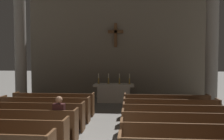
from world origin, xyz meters
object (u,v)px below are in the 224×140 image
at_px(pew_left_row_6, 54,104).
at_px(column_right_second, 212,47).
at_px(pew_right_row_4, 176,119).
at_px(pew_right_row_3, 184,128).
at_px(pew_left_row_3, 19,124).
at_px(candlestick_inner_left, 108,81).
at_px(pew_left_row_4, 34,116).
at_px(candlestick_outer_right, 129,81).
at_px(candlestick_outer_left, 99,81).
at_px(pew_left_row_5, 45,109).
at_px(pew_right_row_5, 170,111).
at_px(candlestick_inner_right, 119,81).
at_px(altar, 114,92).
at_px(lone_worshipper, 60,117).
at_px(column_left_second, 20,48).
at_px(pew_right_row_6, 166,106).

relative_size(pew_left_row_6, column_right_second, 0.56).
distance_m(pew_left_row_6, pew_right_row_4, 5.09).
distance_m(pew_left_row_6, pew_right_row_3, 5.56).
relative_size(pew_left_row_3, candlestick_inner_left, 5.99).
xyz_separation_m(pew_left_row_4, candlestick_outer_right, (3.19, 5.04, 0.71)).
xyz_separation_m(pew_left_row_3, candlestick_outer_left, (1.49, 6.04, 0.71)).
xyz_separation_m(pew_left_row_5, candlestick_outer_left, (1.49, 4.04, 0.71)).
bearing_deg(pew_left_row_5, candlestick_outer_right, 51.71).
distance_m(pew_left_row_4, pew_right_row_5, 4.78).
bearing_deg(candlestick_inner_right, pew_left_row_6, -130.97).
xyz_separation_m(pew_left_row_6, candlestick_outer_left, (1.49, 3.04, 0.71)).
bearing_deg(pew_left_row_5, column_right_second, 24.35).
bearing_deg(candlestick_outer_left, pew_left_row_3, -103.84).
xyz_separation_m(pew_right_row_5, candlestick_inner_left, (-2.64, 4.04, 0.71)).
height_order(column_right_second, candlestick_outer_right, column_right_second).
bearing_deg(column_right_second, pew_left_row_4, -149.43).
bearing_deg(altar, pew_right_row_4, -65.11).
relative_size(pew_left_row_6, candlestick_outer_right, 5.99).
bearing_deg(candlestick_inner_left, pew_right_row_5, -56.84).
relative_size(column_right_second, candlestick_outer_left, 10.74).
xyz_separation_m(pew_left_row_4, pew_right_row_3, (4.68, -1.00, 0.00)).
bearing_deg(pew_right_row_3, pew_right_row_4, 90.00).
height_order(column_right_second, candlestick_outer_left, column_right_second).
distance_m(candlestick_outer_left, candlestick_outer_right, 1.70).
relative_size(pew_left_row_5, pew_left_row_6, 1.00).
bearing_deg(candlestick_outer_left, altar, -0.00).
relative_size(altar, candlestick_outer_left, 3.88).
xyz_separation_m(altar, candlestick_inner_left, (-0.30, 0.00, 0.65)).
distance_m(pew_left_row_3, lone_worshipper, 1.23).
height_order(candlestick_outer_left, lone_worshipper, candlestick_outer_left).
xyz_separation_m(pew_right_row_5, column_left_second, (-7.25, 3.28, 2.48)).
bearing_deg(pew_right_row_3, candlestick_inner_right, 108.65).
height_order(pew_left_row_5, pew_left_row_6, same).
relative_size(pew_left_row_5, pew_right_row_3, 1.00).
bearing_deg(pew_right_row_6, pew_right_row_5, -90.00).
distance_m(altar, lone_worshipper, 6.11).
height_order(pew_left_row_6, candlestick_outer_right, candlestick_outer_right).
relative_size(column_left_second, altar, 2.77).
bearing_deg(pew_right_row_4, pew_right_row_6, 90.00).
height_order(column_right_second, altar, column_right_second).
bearing_deg(column_right_second, lone_worshipper, -139.03).
height_order(column_right_second, lone_worshipper, column_right_second).
xyz_separation_m(pew_left_row_3, pew_left_row_6, (0.00, 3.00, 0.00)).
bearing_deg(pew_left_row_3, lone_worshipper, 1.82).
xyz_separation_m(pew_left_row_5, candlestick_inner_right, (2.64, 4.04, 0.71)).
relative_size(pew_left_row_4, candlestick_outer_left, 5.99).
bearing_deg(candlestick_inner_right, candlestick_outer_right, 0.00).
bearing_deg(candlestick_outer_right, candlestick_outer_left, 180.00).
relative_size(column_left_second, candlestick_inner_right, 10.74).
height_order(pew_left_row_5, candlestick_inner_left, candlestick_inner_left).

